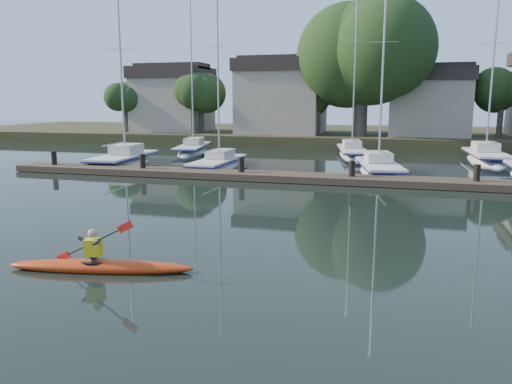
% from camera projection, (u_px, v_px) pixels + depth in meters
% --- Properties ---
extents(ground, '(160.00, 160.00, 0.00)m').
position_uv_depth(ground, '(196.00, 260.00, 13.47)').
color(ground, black).
rests_on(ground, ground).
extents(kayak, '(4.80, 1.57, 1.52)m').
position_uv_depth(kayak, '(99.00, 264.00, 12.60)').
color(kayak, '#C43F0F').
rests_on(kayak, ground).
extents(dock, '(34.00, 2.00, 1.80)m').
position_uv_depth(dock, '(295.00, 177.00, 26.71)').
color(dock, '#4E372C').
rests_on(dock, ground).
extents(sailboat_0, '(2.95, 8.47, 13.19)m').
position_uv_depth(sailboat_0, '(124.00, 168.00, 33.64)').
color(sailboat_0, white).
rests_on(sailboat_0, ground).
extents(sailboat_1, '(2.02, 7.98, 13.03)m').
position_uv_depth(sailboat_1, '(218.00, 171.00, 32.00)').
color(sailboat_1, white).
rests_on(sailboat_1, ground).
extents(sailboat_3, '(3.58, 8.39, 13.12)m').
position_uv_depth(sailboat_3, '(379.00, 176.00, 29.64)').
color(sailboat_3, white).
rests_on(sailboat_3, ground).
extents(sailboat_5, '(3.61, 8.88, 14.33)m').
position_uv_depth(sailboat_5, '(193.00, 154.00, 41.93)').
color(sailboat_5, white).
rests_on(sailboat_5, ground).
extents(sailboat_6, '(3.55, 9.64, 15.02)m').
position_uv_depth(sailboat_6, '(352.00, 157.00, 39.39)').
color(sailboat_6, white).
rests_on(sailboat_6, ground).
extents(sailboat_7, '(2.60, 8.83, 14.13)m').
position_uv_depth(sailboat_7, '(485.00, 164.00, 35.47)').
color(sailboat_7, white).
rests_on(sailboat_7, ground).
extents(shore, '(90.00, 25.25, 12.75)m').
position_uv_depth(shore, '(360.00, 111.00, 50.67)').
color(shore, '#2B3319').
rests_on(shore, ground).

